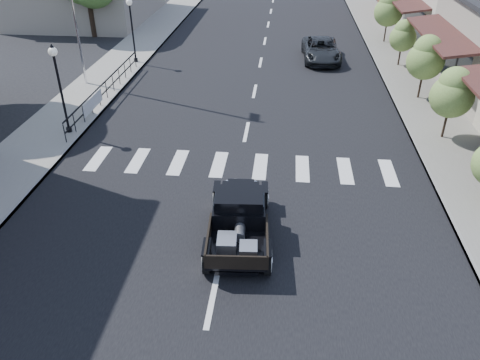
{
  "coord_description": "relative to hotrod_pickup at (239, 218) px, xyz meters",
  "views": [
    {
      "loc": [
        1.57,
        -11.51,
        8.88
      ],
      "look_at": [
        0.28,
        1.34,
        1.0
      ],
      "focal_mm": 35.0,
      "sensor_mm": 36.0,
      "label": 1
    }
  ],
  "objects": [
    {
      "name": "small_tree_b",
      "position": [
        7.88,
        7.46,
        0.85
      ],
      "size": [
        1.74,
        1.74,
        2.9
      ],
      "primitive_type": null,
      "color": "olive",
      "rests_on": "sidewalk_right"
    },
    {
      "name": "lamp_post_c",
      "position": [
        -8.02,
        16.38,
        1.29
      ],
      "size": [
        0.36,
        0.36,
        3.77
      ],
      "primitive_type": null,
      "color": "black",
      "rests_on": "sidewalk_left"
    },
    {
      "name": "banner",
      "position": [
        -7.64,
        8.38,
        -0.3
      ],
      "size": [
        0.04,
        2.2,
        0.6
      ],
      "primitive_type": null,
      "color": "silver",
      "rests_on": "sidewalk_left"
    },
    {
      "name": "road_markings",
      "position": [
        -0.42,
        10.38,
        -0.75
      ],
      "size": [
        12.0,
        60.0,
        0.06
      ],
      "primitive_type": null,
      "color": "silver",
      "rests_on": "ground"
    },
    {
      "name": "ground",
      "position": [
        -0.42,
        0.38,
        -0.75
      ],
      "size": [
        120.0,
        120.0,
        0.0
      ],
      "primitive_type": "plane",
      "color": "black",
      "rests_on": "ground"
    },
    {
      "name": "small_tree_d",
      "position": [
        7.88,
        17.33,
        0.68
      ],
      "size": [
        1.53,
        1.53,
        2.55
      ],
      "primitive_type": null,
      "color": "olive",
      "rests_on": "sidewalk_right"
    },
    {
      "name": "small_tree_c",
      "position": [
        7.88,
        11.99,
        0.91
      ],
      "size": [
        1.8,
        1.8,
        3.01
      ],
      "primitive_type": null,
      "color": "olive",
      "rests_on": "sidewalk_right"
    },
    {
      "name": "sidewalk_right",
      "position": [
        8.08,
        15.38,
        -0.67
      ],
      "size": [
        3.0,
        80.0,
        0.15
      ],
      "primitive_type": "cube",
      "color": "gray",
      "rests_on": "ground"
    },
    {
      "name": "small_tree_e",
      "position": [
        7.88,
        22.6,
        1.0
      ],
      "size": [
        1.92,
        1.92,
        3.19
      ],
      "primitive_type": null,
      "color": "olive",
      "rests_on": "sidewalk_right"
    },
    {
      "name": "railing",
      "position": [
        -7.72,
        10.38,
        -0.1
      ],
      "size": [
        0.08,
        10.0,
        1.0
      ],
      "primitive_type": null,
      "color": "black",
      "rests_on": "sidewalk_left"
    },
    {
      "name": "lamp_post_b",
      "position": [
        -8.02,
        6.38,
        1.29
      ],
      "size": [
        0.36,
        0.36,
        3.77
      ],
      "primitive_type": null,
      "color": "black",
      "rests_on": "sidewalk_left"
    },
    {
      "name": "road",
      "position": [
        -0.42,
        15.38,
        -0.74
      ],
      "size": [
        14.0,
        80.0,
        0.02
      ],
      "primitive_type": "cube",
      "color": "black",
      "rests_on": "ground"
    },
    {
      "name": "second_car",
      "position": [
        3.28,
        18.24,
        -0.09
      ],
      "size": [
        2.4,
        4.81,
        1.31
      ],
      "primitive_type": "imported",
      "rotation": [
        0.0,
        0.0,
        0.05
      ],
      "color": "black",
      "rests_on": "ground"
    },
    {
      "name": "sidewalk_left",
      "position": [
        -8.92,
        15.38,
        -0.67
      ],
      "size": [
        3.0,
        80.0,
        0.15
      ],
      "primitive_type": "cube",
      "color": "gray",
      "rests_on": "ground"
    },
    {
      "name": "hotrod_pickup",
      "position": [
        0.0,
        0.0,
        0.0
      ],
      "size": [
        2.28,
        4.42,
        1.49
      ],
      "primitive_type": null,
      "rotation": [
        0.0,
        0.0,
        0.07
      ],
      "color": "black",
      "rests_on": "ground"
    }
  ]
}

